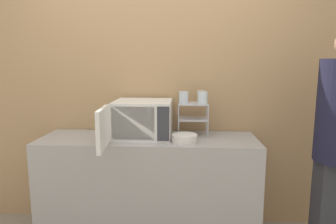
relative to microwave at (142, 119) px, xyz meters
The scene contains 8 objects.
wall_back 0.39m from the microwave, 78.89° to the left, with size 8.00×0.06×2.60m.
counter 0.61m from the microwave, 22.76° to the right, with size 1.83×0.57×0.90m.
microwave is the anchor object (origin of this frame).
dish_rack 0.45m from the microwave, 12.40° to the left, with size 0.26×0.20×0.28m.
glass_front_left 0.40m from the microwave, ahead, with size 0.08×0.08×0.10m.
glass_back_right 0.57m from the microwave, 15.84° to the left, with size 0.08×0.08×0.10m.
glass_front_right 0.55m from the microwave, ahead, with size 0.08×0.08×0.10m.
bowl 0.41m from the microwave, 21.66° to the right, with size 0.21×0.21×0.06m.
Camera 1 is at (0.31, -2.18, 1.52)m, focal length 32.00 mm.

